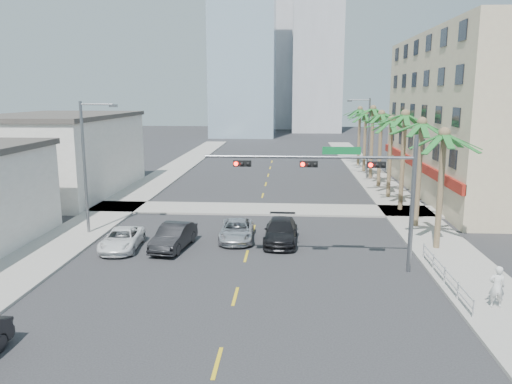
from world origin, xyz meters
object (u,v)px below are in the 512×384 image
car_lane_left (174,237)px  car_lane_center (237,230)px  car_parked_far (122,239)px  pedestrian (497,287)px  car_lane_right (281,231)px  traffic_signal_mast (352,179)px

car_lane_left → car_lane_center: car_lane_left is taller
car_parked_far → car_lane_left: size_ratio=0.98×
pedestrian → car_lane_center: bearing=-36.0°
car_lane_right → pedestrian: 13.72m
car_parked_far → pedestrian: size_ratio=2.38×
car_lane_left → traffic_signal_mast: bearing=-9.7°
car_lane_left → car_lane_center: 4.27m
traffic_signal_mast → car_parked_far: (-13.58, 2.91, -4.43)m
car_lane_left → car_lane_center: (3.71, 2.10, -0.12)m
car_lane_right → pedestrian: bearing=-43.5°
car_lane_center → pedestrian: 16.13m
car_lane_left → car_parked_far: bearing=-166.3°
car_lane_center → car_lane_right: 2.94m
car_lane_center → traffic_signal_mast: bearing=-41.3°
car_parked_far → car_lane_center: car_lane_center is taller
traffic_signal_mast → car_lane_center: traffic_signal_mast is taller
traffic_signal_mast → car_lane_right: (-3.78, 4.99, -4.32)m
car_lane_left → car_lane_right: size_ratio=0.91×
car_lane_center → pedestrian: size_ratio=2.45×
car_lane_right → traffic_signal_mast: bearing=-51.3°
car_parked_far → car_lane_right: (9.80, 2.08, 0.11)m
traffic_signal_mast → car_lane_left: size_ratio=2.38×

